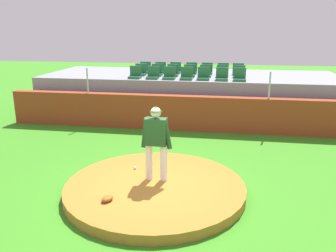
{
  "coord_description": "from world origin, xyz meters",
  "views": [
    {
      "loc": [
        1.54,
        -7.39,
        3.81
      ],
      "look_at": [
        0.0,
        1.88,
        1.12
      ],
      "focal_mm": 37.07,
      "sensor_mm": 36.0,
      "label": 1
    }
  ],
  "objects_px": {
    "stadium_chair_6": "(240,77)",
    "stadium_chair_19": "(223,71)",
    "stadium_chair_12": "(222,73)",
    "stadium_chair_20": "(238,71)",
    "stadium_chair_11": "(205,73)",
    "stadium_chair_14": "(145,69)",
    "stadium_chair_9": "(173,72)",
    "baseball": "(135,168)",
    "pitcher": "(156,138)",
    "stadium_chair_1": "(153,75)",
    "stadium_chair_18": "(207,71)",
    "stadium_chair_17": "(192,70)",
    "stadium_chair_15": "(160,70)",
    "stadium_chair_5": "(222,76)",
    "stadium_chair_7": "(141,72)",
    "stadium_chair_3": "(187,76)",
    "stadium_chair_13": "(239,74)",
    "stadium_chair_8": "(157,72)",
    "stadium_chair_2": "(169,75)",
    "stadium_chair_16": "(175,70)",
    "stadium_chair_10": "(189,73)",
    "stadium_chair_0": "(135,74)",
    "stadium_chair_4": "(203,76)",
    "fielding_glove": "(107,199)"
  },
  "relations": [
    {
      "from": "stadium_chair_6",
      "to": "stadium_chair_19",
      "type": "height_order",
      "value": "same"
    },
    {
      "from": "stadium_chair_12",
      "to": "stadium_chair_20",
      "type": "bearing_deg",
      "value": -128.0
    },
    {
      "from": "stadium_chair_11",
      "to": "stadium_chair_14",
      "type": "relative_size",
      "value": 1.0
    },
    {
      "from": "stadium_chair_9",
      "to": "stadium_chair_12",
      "type": "xyz_separation_m",
      "value": [
        2.1,
        0.02,
        0.0
      ]
    },
    {
      "from": "stadium_chair_19",
      "to": "baseball",
      "type": "bearing_deg",
      "value": 74.13
    },
    {
      "from": "pitcher",
      "to": "stadium_chair_1",
      "type": "relative_size",
      "value": 3.68
    },
    {
      "from": "stadium_chair_12",
      "to": "stadium_chair_18",
      "type": "xyz_separation_m",
      "value": [
        -0.69,
        0.91,
        0.0
      ]
    },
    {
      "from": "stadium_chair_17",
      "to": "stadium_chair_15",
      "type": "bearing_deg",
      "value": 1.56
    },
    {
      "from": "stadium_chair_5",
      "to": "stadium_chair_9",
      "type": "height_order",
      "value": "same"
    },
    {
      "from": "baseball",
      "to": "stadium_chair_19",
      "type": "bearing_deg",
      "value": 74.13
    },
    {
      "from": "stadium_chair_7",
      "to": "stadium_chair_9",
      "type": "bearing_deg",
      "value": 179.46
    },
    {
      "from": "stadium_chair_14",
      "to": "stadium_chair_18",
      "type": "distance_m",
      "value": 2.83
    },
    {
      "from": "stadium_chair_17",
      "to": "stadium_chair_19",
      "type": "height_order",
      "value": "same"
    },
    {
      "from": "stadium_chair_3",
      "to": "stadium_chair_13",
      "type": "xyz_separation_m",
      "value": [
        2.09,
        0.92,
        0.0
      ]
    },
    {
      "from": "stadium_chair_8",
      "to": "stadium_chair_9",
      "type": "distance_m",
      "value": 0.69
    },
    {
      "from": "stadium_chair_11",
      "to": "stadium_chair_18",
      "type": "relative_size",
      "value": 1.0
    },
    {
      "from": "stadium_chair_17",
      "to": "pitcher",
      "type": "bearing_deg",
      "value": 89.77
    },
    {
      "from": "stadium_chair_9",
      "to": "stadium_chair_18",
      "type": "height_order",
      "value": "same"
    },
    {
      "from": "stadium_chair_1",
      "to": "stadium_chair_3",
      "type": "height_order",
      "value": "same"
    },
    {
      "from": "stadium_chair_8",
      "to": "stadium_chair_2",
      "type": "bearing_deg",
      "value": 126.56
    },
    {
      "from": "pitcher",
      "to": "stadium_chair_11",
      "type": "height_order",
      "value": "stadium_chair_11"
    },
    {
      "from": "stadium_chair_14",
      "to": "stadium_chair_15",
      "type": "height_order",
      "value": "same"
    },
    {
      "from": "stadium_chair_20",
      "to": "stadium_chair_8",
      "type": "bearing_deg",
      "value": 13.84
    },
    {
      "from": "stadium_chair_7",
      "to": "stadium_chair_12",
      "type": "relative_size",
      "value": 1.0
    },
    {
      "from": "stadium_chair_16",
      "to": "stadium_chair_18",
      "type": "height_order",
      "value": "same"
    },
    {
      "from": "stadium_chair_7",
      "to": "stadium_chair_14",
      "type": "relative_size",
      "value": 1.0
    },
    {
      "from": "stadium_chair_18",
      "to": "stadium_chair_19",
      "type": "distance_m",
      "value": 0.71
    },
    {
      "from": "stadium_chair_3",
      "to": "stadium_chair_10",
      "type": "relative_size",
      "value": 1.0
    },
    {
      "from": "stadium_chair_0",
      "to": "stadium_chair_12",
      "type": "relative_size",
      "value": 1.0
    },
    {
      "from": "stadium_chair_4",
      "to": "stadium_chair_12",
      "type": "distance_m",
      "value": 1.15
    },
    {
      "from": "fielding_glove",
      "to": "stadium_chair_0",
      "type": "distance_m",
      "value": 7.72
    },
    {
      "from": "stadium_chair_6",
      "to": "stadium_chair_18",
      "type": "relative_size",
      "value": 1.0
    },
    {
      "from": "stadium_chair_8",
      "to": "stadium_chair_14",
      "type": "bearing_deg",
      "value": -50.96
    },
    {
      "from": "stadium_chair_4",
      "to": "stadium_chair_7",
      "type": "bearing_deg",
      "value": -17.62
    },
    {
      "from": "pitcher",
      "to": "stadium_chair_13",
      "type": "bearing_deg",
      "value": 75.76
    },
    {
      "from": "pitcher",
      "to": "stadium_chair_13",
      "type": "xyz_separation_m",
      "value": [
        2.11,
        7.08,
        0.65
      ]
    },
    {
      "from": "pitcher",
      "to": "stadium_chair_16",
      "type": "bearing_deg",
      "value": 97.4
    },
    {
      "from": "pitcher",
      "to": "stadium_chair_0",
      "type": "distance_m",
      "value": 6.56
    },
    {
      "from": "pitcher",
      "to": "stadium_chair_1",
      "type": "distance_m",
      "value": 6.36
    },
    {
      "from": "pitcher",
      "to": "stadium_chair_9",
      "type": "height_order",
      "value": "stadium_chair_9"
    },
    {
      "from": "stadium_chair_20",
      "to": "stadium_chair_18",
      "type": "bearing_deg",
      "value": -1.81
    },
    {
      "from": "stadium_chair_1",
      "to": "stadium_chair_15",
      "type": "bearing_deg",
      "value": -88.94
    },
    {
      "from": "stadium_chair_2",
      "to": "stadium_chair_20",
      "type": "height_order",
      "value": "same"
    },
    {
      "from": "stadium_chair_3",
      "to": "stadium_chair_15",
      "type": "bearing_deg",
      "value": -51.86
    },
    {
      "from": "stadium_chair_2",
      "to": "stadium_chair_11",
      "type": "xyz_separation_m",
      "value": [
        1.4,
        0.9,
        0.0
      ]
    },
    {
      "from": "stadium_chair_2",
      "to": "stadium_chair_16",
      "type": "height_order",
      "value": "same"
    },
    {
      "from": "stadium_chair_7",
      "to": "stadium_chair_19",
      "type": "height_order",
      "value": "same"
    },
    {
      "from": "stadium_chair_3",
      "to": "stadium_chair_19",
      "type": "relative_size",
      "value": 1.0
    },
    {
      "from": "stadium_chair_11",
      "to": "stadium_chair_19",
      "type": "distance_m",
      "value": 1.17
    },
    {
      "from": "fielding_glove",
      "to": "stadium_chair_6",
      "type": "relative_size",
      "value": 0.6
    }
  ]
}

